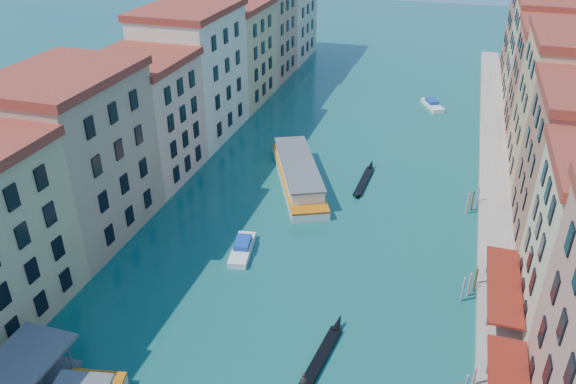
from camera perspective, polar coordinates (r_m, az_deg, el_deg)
name	(u,v)px	position (r m, az deg, el deg)	size (l,w,h in m)	color
left_bank_palazzos	(176,90)	(88.84, -11.36, 10.15)	(12.80, 128.40, 21.00)	tan
right_bank_palazzos	(573,131)	(80.78, 26.93, 5.55)	(12.80, 128.40, 21.00)	brown
quay	(494,186)	(83.38, 20.19, 0.62)	(4.00, 140.00, 1.00)	gray
mooring_poles_right	(466,365)	(52.95, 17.64, -16.37)	(1.44, 54.24, 3.20)	#51381B
vaporetto_far	(298,173)	(79.51, 1.05, 1.92)	(13.55, 21.64, 3.21)	silver
gondola_fore	(319,359)	(52.47, 3.21, -16.57)	(2.40, 11.61, 2.32)	black
gondola_far	(364,180)	(80.82, 7.75, 1.22)	(1.44, 11.52, 1.63)	black
motorboat_mid	(242,248)	(65.52, -4.67, -5.70)	(3.20, 6.90, 1.37)	white
motorboat_far	(432,104)	(110.85, 14.46, 8.61)	(4.83, 6.99, 1.40)	white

